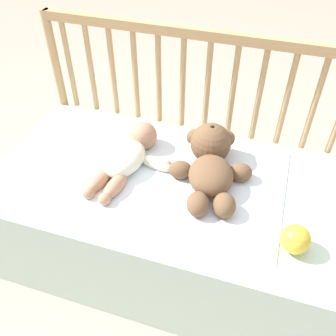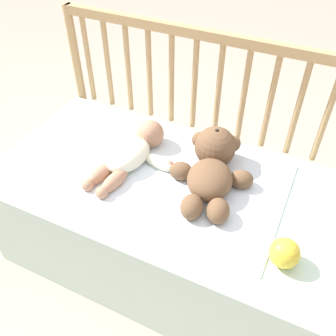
% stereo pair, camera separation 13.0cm
% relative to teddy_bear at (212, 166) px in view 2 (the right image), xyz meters
% --- Properties ---
extents(ground_plane, '(12.00, 12.00, 0.00)m').
position_rel_teddy_bear_xyz_m(ground_plane, '(-0.13, -0.08, -0.51)').
color(ground_plane, tan).
extents(crib_mattress, '(1.26, 0.65, 0.45)m').
position_rel_teddy_bear_xyz_m(crib_mattress, '(-0.13, -0.08, -0.28)').
color(crib_mattress, silver).
rests_on(crib_mattress, ground_plane).
extents(crib_rail, '(1.26, 0.04, 0.87)m').
position_rel_teddy_bear_xyz_m(crib_rail, '(-0.13, 0.27, 0.10)').
color(crib_rail, tan).
rests_on(crib_rail, ground_plane).
extents(blanket, '(0.84, 0.52, 0.01)m').
position_rel_teddy_bear_xyz_m(blanket, '(-0.15, -0.06, -0.06)').
color(blanket, white).
rests_on(blanket, crib_mattress).
extents(teddy_bear, '(0.30, 0.40, 0.15)m').
position_rel_teddy_bear_xyz_m(teddy_bear, '(0.00, 0.00, 0.00)').
color(teddy_bear, brown).
rests_on(teddy_bear, crib_mattress).
extents(baby, '(0.34, 0.40, 0.11)m').
position_rel_teddy_bear_xyz_m(baby, '(-0.30, -0.04, -0.02)').
color(baby, '#EAEACC').
rests_on(baby, crib_mattress).
extents(toy_ball, '(0.09, 0.09, 0.09)m').
position_rel_teddy_bear_xyz_m(toy_ball, '(0.31, -0.24, -0.02)').
color(toy_ball, yellow).
rests_on(toy_ball, crib_mattress).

